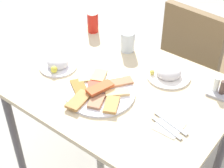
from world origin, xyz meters
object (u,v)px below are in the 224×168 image
fork (167,128)px  spoon (171,123)px  paper_napkin (169,126)px  condiment_caddy (219,89)px  salad_plate_rice (58,64)px  dining_chair (197,61)px  pide_platter (100,92)px  dining_table (119,98)px  salad_plate_greens (168,73)px  drinking_glass (128,42)px  soda_can (93,22)px

fork → spoon: 0.04m
paper_napkin → condiment_caddy: bearing=77.6°
condiment_caddy → salad_plate_rice: bearing=-157.4°
dining_chair → pide_platter: size_ratio=2.45×
dining_table → salad_plate_greens: salad_plate_greens is taller
dining_chair → paper_napkin: (0.25, -0.82, 0.21)m
paper_napkin → drinking_glass: bearing=142.6°
dining_table → soda_can: bearing=144.0°
dining_table → drinking_glass: bearing=119.2°
dining_table → spoon: 0.35m
pide_platter → condiment_caddy: condiment_caddy is taller
dining_table → condiment_caddy: bearing=30.4°
soda_can → drinking_glass: bearing=-8.5°
dining_chair → condiment_caddy: 0.63m
salad_plate_rice → pide_platter: bearing=-6.3°
pide_platter → soda_can: size_ratio=2.98×
salad_plate_rice → dining_table: bearing=12.3°
soda_can → spoon: bearing=-27.2°
salad_plate_greens → soda_can: soda_can is taller
pide_platter → salad_plate_rice: salad_plate_rice is taller
pide_platter → fork: bearing=-0.3°
soda_can → paper_napkin: 0.89m
dining_table → salad_plate_greens: (0.15, 0.21, 0.10)m
pide_platter → fork: pide_platter is taller
dining_table → condiment_caddy: condiment_caddy is taller
salad_plate_rice → condiment_caddy: bearing=22.6°
salad_plate_rice → spoon: (0.68, -0.00, -0.02)m
spoon → dining_chair: bearing=118.6°
pide_platter → paper_napkin: (0.37, 0.02, -0.01)m
spoon → paper_napkin: bearing=-78.7°
dining_table → salad_plate_greens: size_ratio=4.83×
fork → spoon: same height
fork → spoon: bearing=102.5°
dining_table → salad_plate_greens: 0.28m
dining_table → condiment_caddy: (0.41, 0.24, 0.11)m
dining_chair → fork: size_ratio=5.35×
dining_table → salad_plate_rice: bearing=-167.7°
spoon → condiment_caddy: bearing=88.2°
soda_can → fork: (0.78, -0.44, -0.06)m
salad_plate_greens → soda_can: size_ratio=1.83×
drinking_glass → pide_platter: bearing=-72.8°
pide_platter → condiment_caddy: 0.57m
spoon → fork: bearing=-78.7°
dining_chair → salad_plate_rice: bearing=-118.3°
salad_plate_greens → paper_napkin: bearing=-59.0°
salad_plate_rice → drinking_glass: 0.41m
soda_can → dining_chair: bearing=36.9°
salad_plate_rice → spoon: size_ratio=1.09×
drinking_glass → paper_napkin: 0.62m
soda_can → fork: bearing=-29.2°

